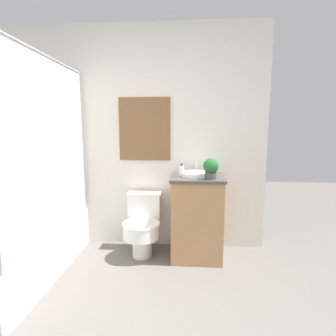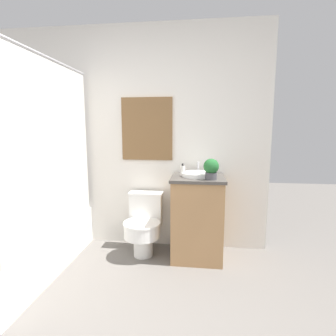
% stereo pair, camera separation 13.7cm
% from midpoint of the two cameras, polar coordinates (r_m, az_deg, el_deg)
% --- Properties ---
extents(wall_back, '(3.19, 0.07, 2.50)m').
position_cam_midpoint_polar(wall_back, '(3.07, -7.30, 6.34)').
color(wall_back, white).
rests_on(wall_back, ground_plane).
extents(shower_area, '(0.63, 1.53, 1.98)m').
position_cam_midpoint_polar(shower_area, '(2.87, -26.64, -14.72)').
color(shower_area, white).
rests_on(shower_area, ground_plane).
extents(toilet, '(0.39, 0.51, 0.66)m').
position_cam_midpoint_polar(toilet, '(2.93, -3.92, -12.04)').
color(toilet, white).
rests_on(toilet, ground_plane).
extents(vanity, '(0.55, 0.51, 0.88)m').
position_cam_midpoint_polar(vanity, '(2.84, 7.79, -10.60)').
color(vanity, '#AD7F51').
rests_on(vanity, ground_plane).
extents(sink, '(0.35, 0.38, 0.13)m').
position_cam_midpoint_polar(sink, '(2.74, 7.98, -1.37)').
color(sink, white).
rests_on(sink, vanity).
extents(soap_bottle, '(0.05, 0.05, 0.13)m').
position_cam_midpoint_polar(soap_bottle, '(2.73, 4.62, -0.62)').
color(soap_bottle, silver).
rests_on(soap_bottle, vanity).
extents(potted_plant, '(0.15, 0.15, 0.20)m').
position_cam_midpoint_polar(potted_plant, '(2.58, 10.88, -0.07)').
color(potted_plant, '#4C4C51').
rests_on(potted_plant, vanity).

